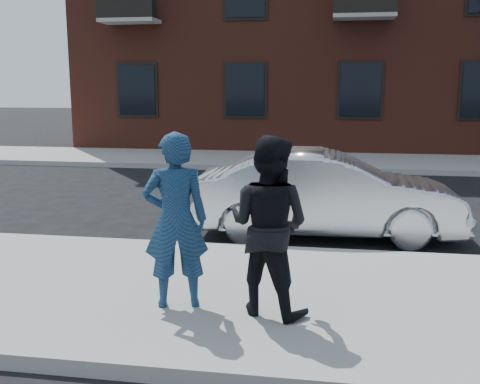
# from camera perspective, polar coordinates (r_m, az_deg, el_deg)

# --- Properties ---
(ground) EXTENTS (100.00, 100.00, 0.00)m
(ground) POSITION_cam_1_polar(r_m,az_deg,el_deg) (6.47, 15.63, -11.08)
(ground) COLOR black
(ground) RESTS_ON ground
(near_sidewalk) EXTENTS (50.00, 3.50, 0.15)m
(near_sidewalk) POSITION_cam_1_polar(r_m,az_deg,el_deg) (6.21, 15.91, -11.29)
(near_sidewalk) COLOR #999691
(near_sidewalk) RESTS_ON ground
(near_curb) EXTENTS (50.00, 0.10, 0.15)m
(near_curb) POSITION_cam_1_polar(r_m,az_deg,el_deg) (7.90, 14.48, -6.42)
(near_curb) COLOR #999691
(near_curb) RESTS_ON ground
(far_sidewalk) EXTENTS (50.00, 3.50, 0.15)m
(far_sidewalk) POSITION_cam_1_polar(r_m,az_deg,el_deg) (17.39, 11.78, 3.01)
(far_sidewalk) COLOR #999691
(far_sidewalk) RESTS_ON ground
(far_curb) EXTENTS (50.00, 0.10, 0.15)m
(far_curb) POSITION_cam_1_polar(r_m,az_deg,el_deg) (15.61, 12.03, 2.13)
(far_curb) COLOR #999691
(far_curb) RESTS_ON ground
(silver_sedan) EXTENTS (4.18, 1.60, 1.36)m
(silver_sedan) POSITION_cam_1_polar(r_m,az_deg,el_deg) (8.92, 8.90, -0.24)
(silver_sedan) COLOR silver
(silver_sedan) RESTS_ON ground
(man_hoodie) EXTENTS (0.75, 0.60, 1.78)m
(man_hoodie) POSITION_cam_1_polar(r_m,az_deg,el_deg) (5.64, -6.56, -2.90)
(man_hoodie) COLOR navy
(man_hoodie) RESTS_ON near_sidewalk
(man_peacoat) EXTENTS (1.03, 0.92, 1.76)m
(man_peacoat) POSITION_cam_1_polar(r_m,az_deg,el_deg) (5.45, 2.93, -3.44)
(man_peacoat) COLOR black
(man_peacoat) RESTS_ON near_sidewalk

